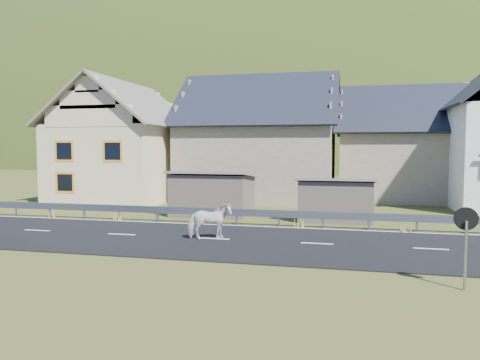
# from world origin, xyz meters

# --- Properties ---
(ground) EXTENTS (160.00, 160.00, 0.00)m
(ground) POSITION_xyz_m (0.00, 0.00, 0.00)
(ground) COLOR #364518
(ground) RESTS_ON ground
(road) EXTENTS (60.00, 7.00, 0.04)m
(road) POSITION_xyz_m (0.00, 0.00, 0.02)
(road) COLOR black
(road) RESTS_ON ground
(lane_markings) EXTENTS (60.00, 6.60, 0.01)m
(lane_markings) POSITION_xyz_m (0.00, 0.00, 0.04)
(lane_markings) COLOR silver
(lane_markings) RESTS_ON road
(guardrail) EXTENTS (28.10, 0.09, 0.75)m
(guardrail) POSITION_xyz_m (-0.00, 3.68, 0.56)
(guardrail) COLOR #93969B
(guardrail) RESTS_ON ground
(shed_left) EXTENTS (4.30, 3.30, 2.40)m
(shed_left) POSITION_xyz_m (-2.00, 6.50, 1.10)
(shed_left) COLOR #6C5E54
(shed_left) RESTS_ON ground
(shed_right) EXTENTS (3.80, 2.90, 2.20)m
(shed_right) POSITION_xyz_m (4.50, 6.00, 1.00)
(shed_right) COLOR #6C5E54
(shed_right) RESTS_ON ground
(house_cream) EXTENTS (7.80, 9.80, 8.30)m
(house_cream) POSITION_xyz_m (-10.00, 12.00, 4.36)
(house_cream) COLOR beige
(house_cream) RESTS_ON ground
(house_stone_a) EXTENTS (10.80, 9.80, 8.90)m
(house_stone_a) POSITION_xyz_m (-1.00, 15.00, 4.63)
(house_stone_a) COLOR gray
(house_stone_a) RESTS_ON ground
(house_stone_b) EXTENTS (9.80, 8.80, 8.10)m
(house_stone_b) POSITION_xyz_m (9.00, 17.00, 4.24)
(house_stone_b) COLOR gray
(house_stone_b) RESTS_ON ground
(mountain) EXTENTS (440.00, 280.00, 260.00)m
(mountain) POSITION_xyz_m (5.00, 180.00, -20.00)
(mountain) COLOR #254011
(mountain) RESTS_ON ground
(conifer_patch) EXTENTS (76.00, 50.00, 28.00)m
(conifer_patch) POSITION_xyz_m (-55.00, 110.00, 6.00)
(conifer_patch) COLOR black
(conifer_patch) RESTS_ON ground
(horse) EXTENTS (1.33, 1.85, 1.43)m
(horse) POSITION_xyz_m (-0.17, -0.10, 0.75)
(horse) COLOR beige
(horse) RESTS_ON road
(traffic_mirror) EXTENTS (0.59, 0.19, 2.13)m
(traffic_mirror) POSITION_xyz_m (8.04, -4.71, 1.56)
(traffic_mirror) COLOR #93969B
(traffic_mirror) RESTS_ON ground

